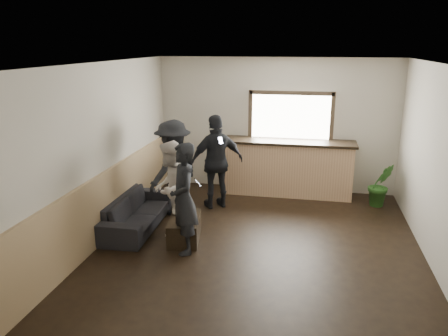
% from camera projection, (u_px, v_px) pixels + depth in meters
% --- Properties ---
extents(ground, '(5.00, 6.00, 0.01)m').
position_uv_depth(ground, '(257.00, 249.00, 6.78)').
color(ground, black).
extents(room_shell, '(5.01, 6.01, 2.80)m').
position_uv_depth(room_shell, '(210.00, 155.00, 6.51)').
color(room_shell, silver).
rests_on(room_shell, ground).
extents(bar_counter, '(2.70, 0.68, 2.13)m').
position_uv_depth(bar_counter, '(288.00, 164.00, 9.09)').
color(bar_counter, tan).
rests_on(bar_counter, ground).
extents(sofa, '(0.81, 1.92, 0.55)m').
position_uv_depth(sofa, '(137.00, 211.00, 7.52)').
color(sofa, black).
rests_on(sofa, ground).
extents(coffee_table, '(0.60, 0.91, 0.38)m').
position_uv_depth(coffee_table, '(185.00, 229.00, 7.05)').
color(coffee_table, black).
rests_on(coffee_table, ground).
extents(cup_a, '(0.16, 0.16, 0.10)m').
position_uv_depth(cup_a, '(176.00, 212.00, 7.12)').
color(cup_a, silver).
rests_on(cup_a, coffee_table).
extents(cup_b, '(0.15, 0.15, 0.10)m').
position_uv_depth(cup_b, '(190.00, 217.00, 6.90)').
color(cup_b, silver).
rests_on(cup_b, coffee_table).
extents(potted_plant, '(0.57, 0.51, 0.86)m').
position_uv_depth(potted_plant, '(381.00, 185.00, 8.44)').
color(potted_plant, '#2D6623').
rests_on(potted_plant, ground).
extents(person_a, '(0.64, 0.74, 1.70)m').
position_uv_depth(person_a, '(184.00, 199.00, 6.48)').
color(person_a, black).
rests_on(person_a, ground).
extents(person_b, '(0.63, 0.79, 1.57)m').
position_uv_depth(person_b, '(170.00, 188.00, 7.16)').
color(person_b, beige).
rests_on(person_b, ground).
extents(person_c, '(1.05, 1.30, 1.76)m').
position_uv_depth(person_c, '(173.00, 168.00, 7.96)').
color(person_c, black).
rests_on(person_c, ground).
extents(person_d, '(1.13, 0.93, 1.80)m').
position_uv_depth(person_d, '(217.00, 162.00, 8.28)').
color(person_d, black).
rests_on(person_d, ground).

